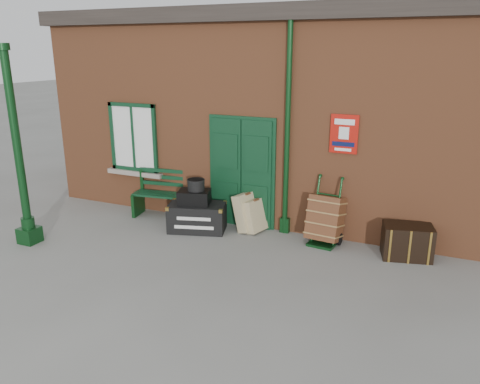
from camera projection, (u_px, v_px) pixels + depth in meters
The scene contains 11 objects.
ground at pixel (224, 254), 8.35m from camera, with size 80.00×80.00×0.00m, color gray.
station_building at pixel (289, 110), 10.78m from camera, with size 10.30×4.30×4.36m.
canopy_column at pixel (21, 170), 8.46m from camera, with size 0.34×0.34×3.61m.
bench at pixel (173, 193), 10.08m from camera, with size 1.76×0.77×1.06m.
houdini_trunk at pixel (197, 217), 9.38m from camera, with size 1.12×0.61×0.56m, color black.
strongbox at pixel (194, 197), 9.27m from camera, with size 0.61×0.45×0.28m, color black.
hatbox at pixel (196, 185), 9.21m from camera, with size 0.33×0.33×0.22m, color black.
suitcase_back at pixel (247, 212), 9.37m from camera, with size 0.21×0.53×0.75m, color tan.
suitcase_front at pixel (255, 216), 9.32m from camera, with size 0.19×0.48×0.64m, color tan.
porter_trolley at pixel (325, 219), 8.70m from camera, with size 0.66×0.71×1.24m.
dark_trunk at pixel (407, 241), 8.15m from camera, with size 0.82×0.54×0.59m, color black.
Camera 1 is at (3.35, -6.90, 3.51)m, focal length 35.00 mm.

